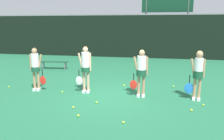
# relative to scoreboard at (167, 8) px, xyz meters

# --- Properties ---
(ground_plane) EXTENTS (140.00, 140.00, 0.00)m
(ground_plane) POSITION_rel_scoreboard_xyz_m (-2.36, -10.29, -3.83)
(ground_plane) COLOR #216642
(fence_windscreen) EXTENTS (60.00, 0.08, 3.37)m
(fence_windscreen) POSITION_rel_scoreboard_xyz_m (-2.36, -0.83, -2.13)
(fence_windscreen) COLOR black
(fence_windscreen) RESTS_ON ground_plane
(scoreboard) EXTENTS (3.88, 0.15, 4.90)m
(scoreboard) POSITION_rel_scoreboard_xyz_m (0.00, 0.00, 0.00)
(scoreboard) COLOR #515156
(scoreboard) RESTS_ON ground_plane
(bench_courtside) EXTENTS (1.69, 0.53, 0.45)m
(bench_courtside) POSITION_rel_scoreboard_xyz_m (-6.65, -6.21, -3.44)
(bench_courtside) COLOR #19472D
(bench_courtside) RESTS_ON ground_plane
(player_0) EXTENTS (0.61, 0.34, 1.72)m
(player_0) POSITION_rel_scoreboard_xyz_m (-5.43, -10.32, -2.82)
(player_0) COLOR tan
(player_0) RESTS_ON ground_plane
(player_1) EXTENTS (0.62, 0.34, 1.80)m
(player_1) POSITION_rel_scoreboard_xyz_m (-3.40, -10.19, -2.77)
(player_1) COLOR tan
(player_1) RESTS_ON ground_plane
(player_2) EXTENTS (0.64, 0.37, 1.73)m
(player_2) POSITION_rel_scoreboard_xyz_m (-1.26, -10.29, -2.81)
(player_2) COLOR tan
(player_2) RESTS_ON ground_plane
(player_3) EXTENTS (0.62, 0.33, 1.74)m
(player_3) POSITION_rel_scoreboard_xyz_m (0.68, -10.27, -2.80)
(player_3) COLOR tan
(player_3) RESTS_ON ground_plane
(tennis_ball_0) EXTENTS (0.07, 0.07, 0.07)m
(tennis_ball_0) POSITION_rel_scoreboard_xyz_m (-2.68, -11.30, -3.80)
(tennis_ball_0) COLOR #CCE033
(tennis_ball_0) RESTS_ON ground_plane
(tennis_ball_1) EXTENTS (0.07, 0.07, 0.07)m
(tennis_ball_1) POSITION_rel_scoreboard_xyz_m (0.36, -11.40, -3.80)
(tennis_ball_1) COLOR #CCE033
(tennis_ball_1) RESTS_ON ground_plane
(tennis_ball_2) EXTENTS (0.07, 0.07, 0.07)m
(tennis_ball_2) POSITION_rel_scoreboard_xyz_m (-6.82, -10.20, -3.80)
(tennis_ball_2) COLOR #CCE033
(tennis_ball_2) RESTS_ON ground_plane
(tennis_ball_3) EXTENTS (0.07, 0.07, 0.07)m
(tennis_ball_3) POSITION_rel_scoreboard_xyz_m (-2.06, -9.03, -3.80)
(tennis_ball_3) COLOR #CCE033
(tennis_ball_3) RESTS_ON ground_plane
(tennis_ball_4) EXTENTS (0.06, 0.06, 0.06)m
(tennis_ball_4) POSITION_rel_scoreboard_xyz_m (-4.30, -10.44, -3.80)
(tennis_ball_4) COLOR #CCE033
(tennis_ball_4) RESTS_ON ground_plane
(tennis_ball_5) EXTENTS (0.07, 0.07, 0.07)m
(tennis_ball_5) POSITION_rel_scoreboard_xyz_m (0.03, -8.79, -3.80)
(tennis_ball_5) COLOR #CCE033
(tennis_ball_5) RESTS_ON ground_plane
(tennis_ball_6) EXTENTS (0.07, 0.07, 0.07)m
(tennis_ball_6) POSITION_rel_scoreboard_xyz_m (-3.30, -11.88, -3.80)
(tennis_ball_6) COLOR #CCE033
(tennis_ball_6) RESTS_ON ground_plane
(tennis_ball_7) EXTENTS (0.07, 0.07, 0.07)m
(tennis_ball_7) POSITION_rel_scoreboard_xyz_m (0.82, -10.86, -3.80)
(tennis_ball_7) COLOR #CCE033
(tennis_ball_7) RESTS_ON ground_plane
(tennis_ball_8) EXTENTS (0.07, 0.07, 0.07)m
(tennis_ball_8) POSITION_rel_scoreboard_xyz_m (-2.92, -12.46, -3.80)
(tennis_ball_8) COLOR #CCE033
(tennis_ball_8) RESTS_ON ground_plane
(tennis_ball_9) EXTENTS (0.07, 0.07, 0.07)m
(tennis_ball_9) POSITION_rel_scoreboard_xyz_m (-1.57, -12.64, -3.80)
(tennis_ball_9) COLOR #CCE033
(tennis_ball_9) RESTS_ON ground_plane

